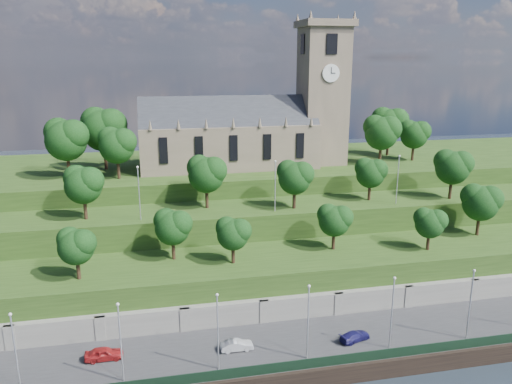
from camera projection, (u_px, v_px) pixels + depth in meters
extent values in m
cube|color=#2D2D30|center=(314.00, 347.00, 60.04)|extent=(160.00, 12.00, 2.00)
cube|color=black|center=(331.00, 376.00, 54.30)|extent=(160.00, 0.50, 2.20)
cube|color=black|center=(330.00, 361.00, 54.52)|extent=(160.00, 0.10, 1.20)
cube|color=slate|center=(300.00, 312.00, 65.32)|extent=(160.00, 2.00, 5.00)
cube|color=slate|center=(11.00, 345.00, 57.65)|extent=(1.20, 0.60, 5.00)
cube|color=slate|center=(101.00, 336.00, 59.63)|extent=(1.20, 0.60, 5.00)
cube|color=slate|center=(185.00, 327.00, 61.60)|extent=(1.20, 0.60, 5.00)
cube|color=slate|center=(264.00, 319.00, 63.58)|extent=(1.20, 0.60, 5.00)
cube|color=slate|center=(338.00, 311.00, 65.55)|extent=(1.20, 0.60, 5.00)
cube|color=slate|center=(408.00, 303.00, 67.53)|extent=(1.20, 0.60, 5.00)
cube|color=slate|center=(474.00, 296.00, 69.50)|extent=(1.20, 0.60, 5.00)
cube|color=#243F15|center=(288.00, 282.00, 70.60)|extent=(160.00, 12.00, 8.00)
cube|color=#243F15|center=(270.00, 241.00, 80.47)|extent=(160.00, 10.00, 12.00)
cube|color=#243F15|center=(246.00, 198.00, 99.93)|extent=(160.00, 32.00, 15.00)
cube|color=brown|center=(228.00, 145.00, 92.36)|extent=(32.00, 12.00, 8.00)
cube|color=#24262B|center=(228.00, 124.00, 91.32)|extent=(32.00, 10.18, 10.18)
cone|color=brown|center=(150.00, 125.00, 82.65)|extent=(0.70, 0.70, 1.80)
cone|color=brown|center=(178.00, 124.00, 83.57)|extent=(0.70, 0.70, 1.80)
cone|color=brown|center=(206.00, 123.00, 84.49)|extent=(0.70, 0.70, 1.80)
cone|color=brown|center=(233.00, 123.00, 85.41)|extent=(0.70, 0.70, 1.80)
cone|color=brown|center=(260.00, 122.00, 86.33)|extent=(0.70, 0.70, 1.80)
cone|color=brown|center=(286.00, 121.00, 87.25)|extent=(0.70, 0.70, 1.80)
cone|color=brown|center=(311.00, 121.00, 88.17)|extent=(0.70, 0.70, 1.80)
cube|color=black|center=(164.00, 151.00, 84.11)|extent=(1.40, 0.25, 4.50)
cube|color=black|center=(199.00, 149.00, 85.30)|extent=(1.40, 0.25, 4.50)
cube|color=black|center=(234.00, 148.00, 86.48)|extent=(1.40, 0.25, 4.50)
cube|color=black|center=(267.00, 147.00, 87.67)|extent=(1.40, 0.25, 4.50)
cube|color=black|center=(300.00, 146.00, 88.85)|extent=(1.40, 0.25, 4.50)
cube|color=brown|center=(322.00, 97.00, 93.70)|extent=(8.00, 8.00, 25.00)
cube|color=brown|center=(325.00, 24.00, 90.28)|extent=(9.20, 9.20, 1.20)
cone|color=brown|center=(311.00, 15.00, 85.40)|extent=(0.80, 0.80, 1.60)
cone|color=brown|center=(298.00, 18.00, 92.96)|extent=(0.80, 0.80, 1.60)
cone|color=brown|center=(355.00, 15.00, 86.98)|extent=(0.80, 0.80, 1.60)
cone|color=brown|center=(338.00, 19.00, 94.54)|extent=(0.80, 0.80, 1.60)
cube|color=black|center=(332.00, 44.00, 87.36)|extent=(2.00, 0.25, 3.50)
cube|color=black|center=(317.00, 45.00, 95.07)|extent=(2.00, 0.25, 3.50)
cube|color=black|center=(303.00, 44.00, 90.41)|extent=(0.25, 2.00, 3.50)
cube|color=black|center=(345.00, 45.00, 92.02)|extent=(0.25, 2.00, 3.50)
cylinder|color=white|center=(331.00, 73.00, 88.63)|extent=(3.20, 0.30, 3.20)
cylinder|color=white|center=(344.00, 72.00, 93.34)|extent=(0.30, 3.20, 3.20)
cube|color=black|center=(331.00, 70.00, 88.33)|extent=(0.12, 0.05, 1.10)
cube|color=black|center=(333.00, 73.00, 88.54)|extent=(0.80, 0.05, 0.12)
cylinder|color=black|center=(78.00, 268.00, 61.84)|extent=(0.49, 0.49, 2.87)
sphere|color=black|center=(76.00, 247.00, 61.12)|extent=(4.47, 4.47, 4.47)
sphere|color=black|center=(83.00, 243.00, 60.70)|extent=(3.35, 3.35, 3.35)
sphere|color=black|center=(69.00, 239.00, 61.26)|extent=(3.13, 3.13, 3.13)
cylinder|color=black|center=(173.00, 248.00, 67.94)|extent=(0.50, 0.50, 3.06)
sphere|color=black|center=(172.00, 228.00, 67.17)|extent=(4.76, 4.76, 4.76)
sphere|color=black|center=(180.00, 224.00, 66.73)|extent=(3.57, 3.57, 3.57)
sphere|color=black|center=(166.00, 220.00, 67.32)|extent=(3.33, 3.33, 3.33)
cylinder|color=black|center=(233.00, 253.00, 66.68)|extent=(0.48, 0.48, 2.75)
sphere|color=black|center=(233.00, 234.00, 65.99)|extent=(4.28, 4.28, 4.28)
sphere|color=black|center=(240.00, 231.00, 65.59)|extent=(3.21, 3.21, 3.21)
sphere|color=black|center=(227.00, 227.00, 66.12)|extent=(3.00, 3.00, 3.00)
cylinder|color=black|center=(334.00, 240.00, 71.50)|extent=(0.49, 0.49, 2.88)
sphere|color=black|center=(334.00, 221.00, 70.78)|extent=(4.48, 4.48, 4.48)
sphere|color=black|center=(342.00, 217.00, 70.35)|extent=(3.36, 3.36, 3.36)
sphere|color=black|center=(328.00, 214.00, 70.92)|extent=(3.14, 3.14, 3.14)
cylinder|color=black|center=(428.00, 241.00, 71.30)|extent=(0.48, 0.48, 2.66)
sphere|color=black|center=(430.00, 224.00, 70.63)|extent=(4.14, 4.14, 4.14)
sphere|color=black|center=(437.00, 220.00, 70.24)|extent=(3.11, 3.11, 3.11)
sphere|color=black|center=(424.00, 217.00, 70.76)|extent=(2.90, 2.90, 2.90)
cylinder|color=black|center=(478.00, 224.00, 77.10)|extent=(0.52, 0.52, 3.50)
sphere|color=black|center=(481.00, 203.00, 76.22)|extent=(5.44, 5.44, 5.44)
sphere|color=black|center=(490.00, 199.00, 75.70)|extent=(4.08, 4.08, 4.08)
sphere|color=black|center=(473.00, 196.00, 76.39)|extent=(3.81, 3.81, 3.81)
cylinder|color=black|center=(85.00, 208.00, 72.04)|extent=(0.51, 0.51, 3.41)
sphere|color=black|center=(83.00, 186.00, 71.18)|extent=(5.31, 5.31, 5.31)
sphere|color=black|center=(90.00, 181.00, 70.68)|extent=(3.98, 3.98, 3.98)
sphere|color=black|center=(76.00, 178.00, 71.34)|extent=(3.71, 3.71, 3.71)
cylinder|color=black|center=(207.00, 197.00, 77.43)|extent=(0.52, 0.52, 3.58)
sphere|color=black|center=(206.00, 175.00, 76.53)|extent=(5.57, 5.57, 5.57)
sphere|color=black|center=(214.00, 170.00, 76.00)|extent=(4.18, 4.18, 4.18)
sphere|color=black|center=(199.00, 167.00, 76.70)|extent=(3.90, 3.90, 3.90)
cylinder|color=black|center=(294.00, 198.00, 77.25)|extent=(0.51, 0.51, 3.27)
sphere|color=black|center=(295.00, 178.00, 76.43)|extent=(5.08, 5.08, 5.08)
sphere|color=black|center=(302.00, 174.00, 75.95)|extent=(3.81, 3.81, 3.81)
sphere|color=black|center=(288.00, 171.00, 76.59)|extent=(3.56, 3.56, 3.56)
cylinder|color=black|center=(369.00, 191.00, 81.82)|extent=(0.49, 0.49, 3.01)
sphere|color=black|center=(370.00, 174.00, 81.06)|extent=(4.68, 4.68, 4.68)
sphere|color=black|center=(377.00, 170.00, 80.62)|extent=(3.51, 3.51, 3.51)
sphere|color=black|center=(365.00, 168.00, 81.21)|extent=(3.28, 3.28, 3.28)
cylinder|color=black|center=(451.00, 188.00, 82.52)|extent=(0.52, 0.52, 3.55)
sphere|color=black|center=(453.00, 168.00, 81.62)|extent=(5.53, 5.53, 5.53)
sphere|color=black|center=(461.00, 163.00, 81.10)|extent=(4.15, 4.15, 4.15)
sphere|color=black|center=(446.00, 161.00, 81.80)|extent=(3.87, 3.87, 3.87)
cylinder|color=black|center=(68.00, 166.00, 83.57)|extent=(0.55, 0.55, 4.36)
sphere|color=black|center=(66.00, 141.00, 82.47)|extent=(6.79, 6.79, 6.79)
sphere|color=black|center=(73.00, 135.00, 81.83)|extent=(5.09, 5.09, 5.09)
sphere|color=black|center=(58.00, 132.00, 82.68)|extent=(4.75, 4.75, 4.75)
cylinder|color=black|center=(105.00, 156.00, 90.27)|extent=(0.58, 0.58, 4.84)
sphere|color=black|center=(103.00, 130.00, 89.05)|extent=(7.53, 7.53, 7.53)
sphere|color=black|center=(111.00, 124.00, 88.34)|extent=(5.65, 5.65, 5.65)
sphere|color=black|center=(95.00, 121.00, 89.28)|extent=(5.27, 5.27, 5.27)
cylinder|color=black|center=(118.00, 168.00, 83.38)|extent=(0.53, 0.53, 3.75)
sphere|color=black|center=(117.00, 146.00, 82.43)|extent=(5.83, 5.83, 5.83)
sphere|color=black|center=(124.00, 141.00, 81.89)|extent=(4.37, 4.37, 4.37)
sphere|color=black|center=(110.00, 139.00, 82.62)|extent=(4.08, 4.08, 4.08)
cylinder|color=black|center=(380.00, 154.00, 94.73)|extent=(0.54, 0.54, 4.02)
sphere|color=black|center=(381.00, 133.00, 93.72)|extent=(6.25, 6.25, 6.25)
sphere|color=black|center=(389.00, 129.00, 93.13)|extent=(4.69, 4.69, 4.69)
sphere|color=black|center=(375.00, 126.00, 93.91)|extent=(4.38, 4.38, 4.38)
cylinder|color=black|center=(388.00, 145.00, 103.34)|extent=(0.55, 0.55, 4.28)
sphere|color=black|center=(389.00, 125.00, 102.26)|extent=(6.66, 6.66, 6.66)
sphere|color=black|center=(397.00, 120.00, 101.63)|extent=(4.99, 4.99, 4.99)
sphere|color=black|center=(382.00, 118.00, 102.47)|extent=(4.66, 4.66, 4.66)
cylinder|color=black|center=(413.00, 152.00, 98.25)|extent=(0.51, 0.51, 3.44)
sphere|color=black|center=(414.00, 135.00, 97.39)|extent=(5.35, 5.35, 5.35)
sphere|color=black|center=(421.00, 131.00, 96.89)|extent=(4.01, 4.01, 4.01)
sphere|color=black|center=(408.00, 129.00, 97.56)|extent=(3.74, 3.74, 3.74)
cylinder|color=#B2B2B7|center=(16.00, 355.00, 49.02)|extent=(0.16, 0.16, 8.72)
sphere|color=silver|center=(10.00, 314.00, 47.85)|extent=(0.36, 0.36, 0.36)
cylinder|color=#B2B2B7|center=(121.00, 344.00, 50.99)|extent=(0.16, 0.16, 8.72)
sphere|color=silver|center=(118.00, 304.00, 49.83)|extent=(0.36, 0.36, 0.36)
cylinder|color=#B2B2B7|center=(218.00, 333.00, 52.97)|extent=(0.16, 0.16, 8.72)
sphere|color=silver|center=(217.00, 295.00, 51.80)|extent=(0.36, 0.36, 0.36)
cylinder|color=#B2B2B7|center=(308.00, 323.00, 54.94)|extent=(0.16, 0.16, 8.72)
sphere|color=silver|center=(309.00, 286.00, 53.77)|extent=(0.36, 0.36, 0.36)
cylinder|color=#B2B2B7|center=(392.00, 314.00, 56.92)|extent=(0.16, 0.16, 8.72)
sphere|color=silver|center=(395.00, 278.00, 55.75)|extent=(0.36, 0.36, 0.36)
cylinder|color=#B2B2B7|center=(470.00, 306.00, 58.89)|extent=(0.16, 0.16, 8.72)
sphere|color=silver|center=(474.00, 271.00, 57.72)|extent=(0.36, 0.36, 0.36)
cylinder|color=#B2B2B7|center=(139.00, 194.00, 71.13)|extent=(0.16, 0.16, 7.67)
sphere|color=silver|center=(137.00, 167.00, 70.09)|extent=(0.36, 0.36, 0.36)
cylinder|color=#B2B2B7|center=(275.00, 187.00, 75.07)|extent=(0.16, 0.16, 7.67)
sphere|color=silver|center=(275.00, 161.00, 74.04)|extent=(0.36, 0.36, 0.36)
cylinder|color=#B2B2B7|center=(397.00, 181.00, 79.02)|extent=(0.16, 0.16, 7.67)
sphere|color=silver|center=(399.00, 156.00, 77.99)|extent=(0.36, 0.36, 0.36)
imported|color=maroon|center=(104.00, 354.00, 55.69)|extent=(4.22, 1.77, 1.43)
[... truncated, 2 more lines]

